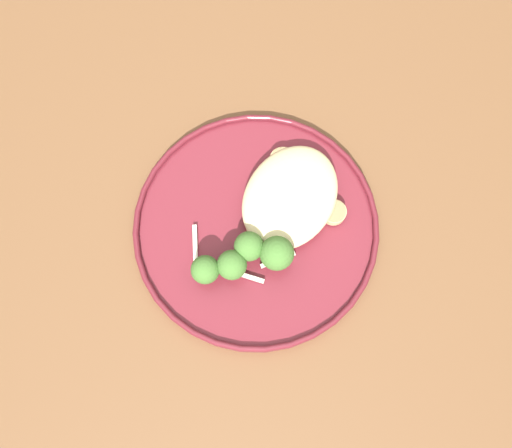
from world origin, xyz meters
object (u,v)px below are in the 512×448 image
(seared_scallop_large_seared, at_px, (303,225))
(broccoli_floret_right_tilted, at_px, (249,247))
(broccoli_floret_small_sprig, at_px, (230,268))
(seared_scallop_half_hidden, at_px, (310,203))
(seared_scallop_tilted_round, at_px, (283,162))
(seared_scallop_left_edge, at_px, (269,181))
(broccoli_floret_left_leaning, at_px, (205,270))
(seared_scallop_front_small, at_px, (287,191))
(dinner_plate, at_px, (256,227))
(seared_scallop_center_golden, at_px, (334,212))
(broccoli_floret_front_edge, at_px, (277,253))

(seared_scallop_large_seared, height_order, broccoli_floret_right_tilted, broccoli_floret_right_tilted)
(seared_scallop_large_seared, distance_m, broccoli_floret_small_sprig, 0.10)
(seared_scallop_large_seared, height_order, broccoli_floret_small_sprig, broccoli_floret_small_sprig)
(seared_scallop_half_hidden, xyz_separation_m, broccoli_floret_small_sprig, (-0.12, 0.04, 0.02))
(seared_scallop_large_seared, distance_m, seared_scallop_tilted_round, 0.08)
(broccoli_floret_small_sprig, height_order, broccoli_floret_right_tilted, same)
(seared_scallop_left_edge, height_order, broccoli_floret_small_sprig, broccoli_floret_small_sprig)
(seared_scallop_large_seared, xyz_separation_m, broccoli_floret_left_leaning, (-0.10, 0.07, 0.01))
(seared_scallop_front_small, relative_size, seared_scallop_tilted_round, 0.75)
(dinner_plate, height_order, broccoli_floret_right_tilted, broccoli_floret_right_tilted)
(dinner_plate, xyz_separation_m, seared_scallop_tilted_round, (0.08, 0.01, 0.01))
(dinner_plate, xyz_separation_m, seared_scallop_large_seared, (0.03, -0.05, 0.01))
(dinner_plate, height_order, broccoli_floret_small_sprig, broccoli_floret_small_sprig)
(seared_scallop_front_small, bearing_deg, broccoli_floret_right_tilted, 177.96)
(broccoli_floret_small_sprig, distance_m, broccoli_floret_left_leaning, 0.03)
(seared_scallop_half_hidden, distance_m, broccoli_floret_right_tilted, 0.09)
(seared_scallop_front_small, bearing_deg, broccoli_floret_small_sprig, 175.61)
(seared_scallop_front_small, distance_m, broccoli_floret_small_sprig, 0.12)
(dinner_plate, bearing_deg, seared_scallop_front_small, -12.44)
(seared_scallop_center_golden, relative_size, broccoli_floret_front_edge, 0.57)
(seared_scallop_center_golden, relative_size, seared_scallop_half_hidden, 1.27)
(seared_scallop_front_small, xyz_separation_m, seared_scallop_large_seared, (-0.03, -0.04, 0.00))
(seared_scallop_front_small, height_order, seared_scallop_large_seared, seared_scallop_large_seared)
(seared_scallop_large_seared, distance_m, seared_scallop_left_edge, 0.07)
(broccoli_floret_right_tilted, bearing_deg, seared_scallop_tilted_round, 9.37)
(dinner_plate, bearing_deg, seared_scallop_center_golden, -51.42)
(seared_scallop_center_golden, relative_size, broccoli_floret_small_sprig, 0.63)
(seared_scallop_left_edge, height_order, broccoli_floret_right_tilted, broccoli_floret_right_tilted)
(seared_scallop_front_small, relative_size, broccoli_floret_front_edge, 0.48)
(seared_scallop_large_seared, xyz_separation_m, broccoli_floret_right_tilted, (-0.06, 0.04, 0.02))
(seared_scallop_front_small, relative_size, broccoli_floret_right_tilted, 0.52)
(broccoli_floret_right_tilted, bearing_deg, dinner_plate, 15.64)
(dinner_plate, distance_m, seared_scallop_left_edge, 0.06)
(dinner_plate, relative_size, seared_scallop_left_edge, 9.28)
(seared_scallop_front_small, distance_m, broccoli_floret_front_edge, 0.08)
(seared_scallop_center_golden, distance_m, broccoli_floret_small_sprig, 0.14)
(broccoli_floret_small_sprig, xyz_separation_m, broccoli_floret_front_edge, (0.04, -0.04, 0.00))
(dinner_plate, relative_size, seared_scallop_front_small, 11.79)
(dinner_plate, relative_size, seared_scallop_half_hidden, 12.50)
(seared_scallop_center_golden, distance_m, broccoli_floret_front_edge, 0.09)
(broccoli_floret_front_edge, bearing_deg, broccoli_floret_left_leaning, 132.19)
(broccoli_floret_small_sprig, relative_size, broccoli_floret_left_leaning, 1.06)
(seared_scallop_large_seared, height_order, broccoli_floret_left_leaning, broccoli_floret_left_leaning)
(seared_scallop_half_hidden, xyz_separation_m, broccoli_floret_right_tilted, (-0.09, 0.03, 0.02))
(broccoli_floret_right_tilted, bearing_deg, seared_scallop_large_seared, -35.34)
(seared_scallop_large_seared, xyz_separation_m, seared_scallop_half_hidden, (0.03, 0.01, 0.00))
(broccoli_floret_small_sprig, bearing_deg, dinner_plate, 2.62)
(broccoli_floret_right_tilted, xyz_separation_m, broccoli_floret_left_leaning, (-0.05, 0.03, -0.00))
(seared_scallop_tilted_round, relative_size, seared_scallop_left_edge, 1.05)
(broccoli_floret_front_edge, bearing_deg, broccoli_floret_small_sprig, 137.16)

